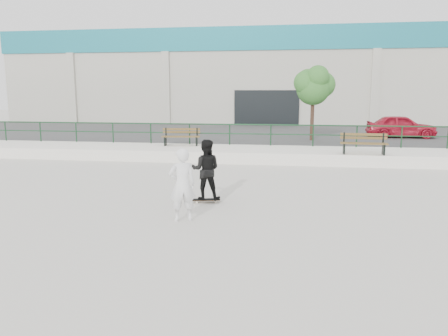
% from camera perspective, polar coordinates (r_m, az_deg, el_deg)
% --- Properties ---
extents(ground, '(120.00, 120.00, 0.00)m').
position_cam_1_polar(ground, '(10.85, -2.14, -6.40)').
color(ground, beige).
rests_on(ground, ground).
extents(ledge, '(30.00, 3.00, 0.50)m').
position_cam_1_polar(ledge, '(20.02, 3.04, 1.85)').
color(ledge, white).
rests_on(ledge, ground).
extents(parking_strip, '(60.00, 14.00, 0.50)m').
position_cam_1_polar(parking_strip, '(28.43, 4.80, 4.20)').
color(parking_strip, '#3D3D3D').
rests_on(parking_strip, ground).
extents(railing, '(28.00, 0.06, 1.03)m').
position_cam_1_polar(railing, '(21.19, 3.43, 4.99)').
color(railing, '#163E21').
rests_on(railing, ledge).
extents(commercial_building, '(44.20, 16.33, 8.00)m').
position_cam_1_polar(commercial_building, '(42.29, 6.28, 11.89)').
color(commercial_building, beige).
rests_on(commercial_building, ground).
extents(bench_left, '(1.88, 0.77, 0.84)m').
position_cam_1_polar(bench_left, '(21.21, -5.62, 4.08)').
color(bench_left, '#4F3A1B').
rests_on(bench_left, ledge).
extents(bench_right, '(1.92, 0.65, 0.87)m').
position_cam_1_polar(bench_right, '(19.04, 17.78, 3.04)').
color(bench_right, '#4F3A1B').
rests_on(bench_right, ledge).
extents(tree, '(2.20, 1.96, 3.91)m').
position_cam_1_polar(tree, '(23.84, 11.66, 10.62)').
color(tree, '#4D3726').
rests_on(tree, parking_strip).
extents(red_car, '(3.80, 1.59, 1.29)m').
position_cam_1_polar(red_car, '(26.79, 22.12, 5.09)').
color(red_car, '#B3162A').
rests_on(red_car, parking_strip).
extents(skateboard, '(0.81, 0.39, 0.09)m').
position_cam_1_polar(skateboard, '(12.23, -2.37, -4.17)').
color(skateboard, black).
rests_on(skateboard, ground).
extents(standing_skater, '(0.86, 0.69, 1.67)m').
position_cam_1_polar(standing_skater, '(12.05, -2.40, -0.21)').
color(standing_skater, black).
rests_on(standing_skater, skateboard).
extents(seated_skater, '(0.76, 0.64, 1.76)m').
position_cam_1_polar(seated_skater, '(10.37, -5.49, -2.21)').
color(seated_skater, white).
rests_on(seated_skater, ground).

